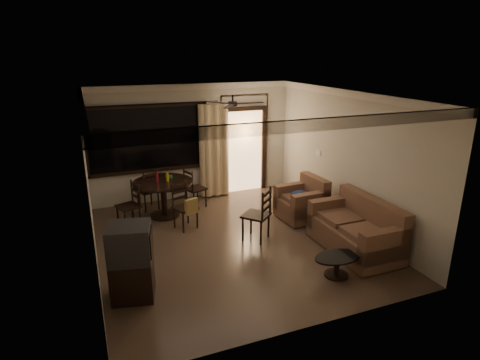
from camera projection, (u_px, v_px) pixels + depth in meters
name	position (u px, v px, depth m)	size (l,w,h in m)	color
ground	(233.00, 241.00, 7.79)	(5.50, 5.50, 0.00)	#7F6651
room_shell	(230.00, 130.00, 9.01)	(5.50, 6.70, 5.50)	beige
dining_table	(163.00, 189.00, 8.80)	(1.30, 1.30, 1.03)	black
dining_chair_west	(129.00, 214.00, 8.38)	(0.54, 0.54, 0.95)	black
dining_chair_east	(195.00, 196.00, 9.43)	(0.54, 0.54, 0.95)	black
dining_chair_south	(186.00, 214.00, 8.28)	(0.54, 0.57, 0.95)	black
dining_chair_north	(148.00, 198.00, 9.29)	(0.54, 0.54, 0.95)	black
tv_cabinet	(131.00, 262.00, 5.87)	(0.71, 0.67, 1.16)	black
sofa	(358.00, 231.00, 7.36)	(0.95, 1.78, 0.95)	#492822
armchair	(303.00, 202.00, 8.77)	(0.94, 0.94, 0.90)	#492822
coffee_table	(337.00, 263.00, 6.53)	(0.81, 0.48, 0.35)	black
side_chair	(257.00, 224.00, 7.78)	(0.66, 0.66, 1.06)	black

